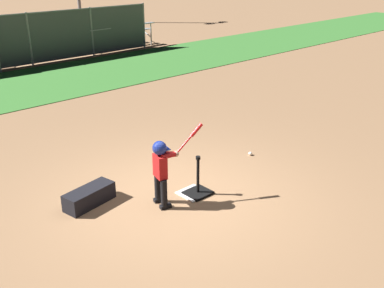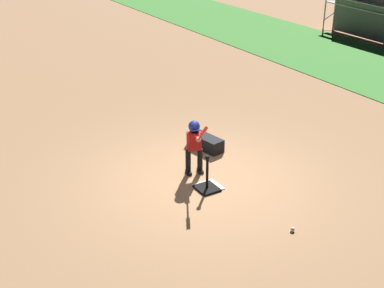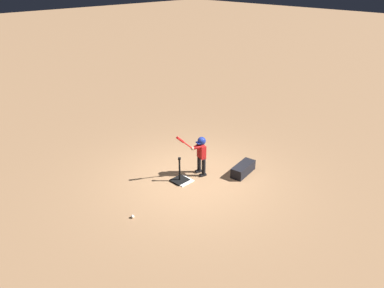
{
  "view_description": "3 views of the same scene",
  "coord_description": "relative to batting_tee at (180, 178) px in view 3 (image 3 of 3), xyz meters",
  "views": [
    {
      "loc": [
        -4.21,
        -4.91,
        3.64
      ],
      "look_at": [
        0.34,
        0.01,
        0.84
      ],
      "focal_mm": 42.0,
      "sensor_mm": 36.0,
      "label": 1
    },
    {
      "loc": [
        7.46,
        -4.84,
        4.91
      ],
      "look_at": [
        -0.02,
        -0.26,
        0.81
      ],
      "focal_mm": 50.0,
      "sensor_mm": 36.0,
      "label": 2
    },
    {
      "loc": [
        6.05,
        6.12,
        5.08
      ],
      "look_at": [
        -0.14,
        -0.16,
        0.92
      ],
      "focal_mm": 35.0,
      "sensor_mm": 36.0,
      "label": 3
    }
  ],
  "objects": [
    {
      "name": "ground_plane",
      "position": [
        -0.32,
        0.16,
        -0.1
      ],
      "size": [
        90.0,
        90.0,
        0.0
      ],
      "primitive_type": "plane",
      "color": "#99704C"
    },
    {
      "name": "home_plate",
      "position": [
        -0.05,
        0.06,
        -0.09
      ],
      "size": [
        0.44,
        0.44,
        0.02
      ],
      "primitive_type": "cube",
      "rotation": [
        0.0,
        0.0,
        0.01
      ],
      "color": "white",
      "rests_on": "ground_plane"
    },
    {
      "name": "batting_tee",
      "position": [
        0.0,
        0.0,
        0.0
      ],
      "size": [
        0.42,
        0.37,
        0.68
      ],
      "color": "black",
      "rests_on": "ground_plane"
    },
    {
      "name": "batter_child",
      "position": [
        -0.64,
        0.13,
        0.6
      ],
      "size": [
        0.84,
        0.4,
        1.27
      ],
      "color": "black",
      "rests_on": "ground_plane"
    },
    {
      "name": "baseball",
      "position": [
        1.85,
        0.44,
        -0.06
      ],
      "size": [
        0.07,
        0.07,
        0.07
      ],
      "primitive_type": "sphere",
      "color": "white",
      "rests_on": "ground_plane"
    },
    {
      "name": "equipment_bag",
      "position": [
        -1.49,
        0.92,
        0.04
      ],
      "size": [
        0.88,
        0.46,
        0.28
      ],
      "primitive_type": "cube",
      "rotation": [
        0.0,
        0.0,
        0.18
      ],
      "color": "black",
      "rests_on": "ground_plane"
    }
  ]
}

